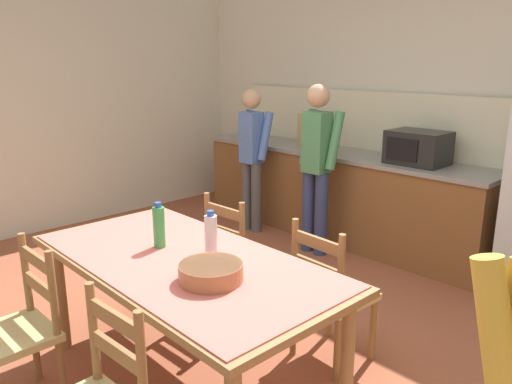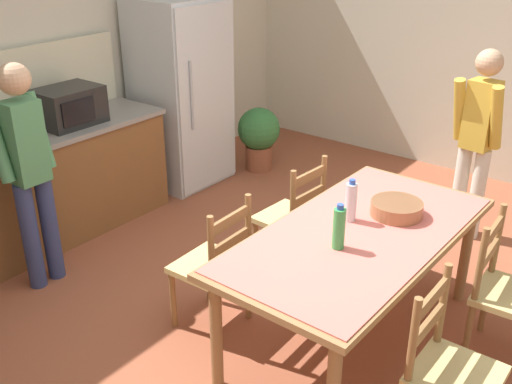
# 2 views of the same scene
# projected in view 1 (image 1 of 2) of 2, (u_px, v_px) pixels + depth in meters

# --- Properties ---
(ground_plane) EXTENTS (8.32, 8.32, 0.00)m
(ground_plane) POSITION_uv_depth(u_px,v_px,m) (234.00, 347.00, 3.27)
(ground_plane) COLOR brown
(wall_back) EXTENTS (6.52, 0.12, 2.90)m
(wall_back) POSITION_uv_depth(u_px,v_px,m) (444.00, 101.00, 4.69)
(wall_back) COLOR beige
(wall_back) RESTS_ON ground
(wall_left) EXTENTS (0.12, 5.20, 2.90)m
(wall_left) POSITION_uv_depth(u_px,v_px,m) (24.00, 97.00, 5.17)
(wall_left) COLOR beige
(wall_left) RESTS_ON ground
(kitchen_counter) EXTENTS (3.33, 0.66, 0.91)m
(kitchen_counter) POSITION_uv_depth(u_px,v_px,m) (336.00, 193.00, 5.27)
(kitchen_counter) COLOR brown
(kitchen_counter) RESTS_ON ground
(counter_splashback) EXTENTS (3.29, 0.03, 0.60)m
(counter_splashback) POSITION_uv_depth(u_px,v_px,m) (357.00, 120.00, 5.28)
(counter_splashback) COLOR beige
(counter_splashback) RESTS_ON kitchen_counter
(microwave) EXTENTS (0.50, 0.39, 0.30)m
(microwave) POSITION_uv_depth(u_px,v_px,m) (418.00, 148.00, 4.47)
(microwave) COLOR black
(microwave) RESTS_ON kitchen_counter
(paper_bag) EXTENTS (0.24, 0.16, 0.36)m
(paper_bag) POSITION_uv_depth(u_px,v_px,m) (311.00, 131.00, 5.33)
(paper_bag) COLOR tan
(paper_bag) RESTS_ON kitchen_counter
(dining_table) EXTENTS (1.91, 0.98, 0.77)m
(dining_table) POSITION_uv_depth(u_px,v_px,m) (184.00, 271.00, 2.77)
(dining_table) COLOR olive
(dining_table) RESTS_ON ground
(bottle_near_centre) EXTENTS (0.07, 0.07, 0.27)m
(bottle_near_centre) POSITION_uv_depth(u_px,v_px,m) (159.00, 226.00, 2.88)
(bottle_near_centre) COLOR green
(bottle_near_centre) RESTS_ON dining_table
(bottle_off_centre) EXTENTS (0.07, 0.07, 0.27)m
(bottle_off_centre) POSITION_uv_depth(u_px,v_px,m) (211.00, 236.00, 2.73)
(bottle_off_centre) COLOR silver
(bottle_off_centre) RESTS_ON dining_table
(serving_bowl) EXTENTS (0.32, 0.32, 0.09)m
(serving_bowl) POSITION_uv_depth(u_px,v_px,m) (211.00, 271.00, 2.45)
(serving_bowl) COLOR #9E6642
(serving_bowl) RESTS_ON dining_table
(chair_side_far_right) EXTENTS (0.44, 0.42, 0.91)m
(chair_side_far_right) POSITION_uv_depth(u_px,v_px,m) (330.00, 294.00, 3.04)
(chair_side_far_right) COLOR olive
(chair_side_far_right) RESTS_ON ground
(chair_side_near_left) EXTENTS (0.42, 0.40, 0.91)m
(chair_side_near_left) POSITION_uv_depth(u_px,v_px,m) (19.00, 332.00, 2.62)
(chair_side_near_left) COLOR olive
(chair_side_near_left) RESTS_ON ground
(chair_side_far_left) EXTENTS (0.43, 0.41, 0.91)m
(chair_side_far_left) POSITION_uv_depth(u_px,v_px,m) (238.00, 256.00, 3.64)
(chair_side_far_left) COLOR olive
(chair_side_far_left) RESTS_ON ground
(person_at_sink) EXTENTS (0.39, 0.27, 1.53)m
(person_at_sink) POSITION_uv_depth(u_px,v_px,m) (252.00, 153.00, 5.33)
(person_at_sink) COLOR #4C4C4C
(person_at_sink) RESTS_ON ground
(person_at_counter) EXTENTS (0.41, 0.28, 1.62)m
(person_at_counter) POSITION_uv_depth(u_px,v_px,m) (317.00, 161.00, 4.68)
(person_at_counter) COLOR navy
(person_at_counter) RESTS_ON ground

